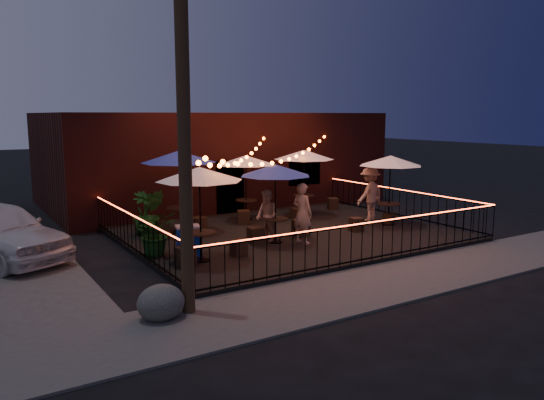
{
  "coord_description": "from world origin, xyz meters",
  "views": [
    {
      "loc": [
        -9.3,
        -12.02,
        3.92
      ],
      "look_at": [
        -0.51,
        2.13,
        1.24
      ],
      "focal_mm": 35.0,
      "sensor_mm": 36.0,
      "label": 1
    }
  ],
  "objects_px": {
    "cafe_table_0": "(199,175)",
    "cafe_table_4": "(390,162)",
    "cafe_table_5": "(304,156)",
    "boulder": "(161,303)",
    "cafe_table_2": "(275,171)",
    "cafe_table_3": "(246,161)",
    "utility_pole": "(184,111)",
    "cafe_table_1": "(179,158)",
    "cooler": "(188,240)"
  },
  "relations": [
    {
      "from": "utility_pole",
      "to": "cafe_table_4",
      "type": "bearing_deg",
      "value": 22.63
    },
    {
      "from": "cafe_table_0",
      "to": "cafe_table_1",
      "type": "distance_m",
      "value": 3.61
    },
    {
      "from": "cafe_table_5",
      "to": "utility_pole",
      "type": "bearing_deg",
      "value": -138.14
    },
    {
      "from": "cooler",
      "to": "boulder",
      "type": "bearing_deg",
      "value": -106.2
    },
    {
      "from": "cafe_table_0",
      "to": "cafe_table_5",
      "type": "bearing_deg",
      "value": 32.79
    },
    {
      "from": "cafe_table_0",
      "to": "cafe_table_5",
      "type": "distance_m",
      "value": 7.12
    },
    {
      "from": "utility_pole",
      "to": "cafe_table_1",
      "type": "distance_m",
      "value": 7.04
    },
    {
      "from": "cafe_table_0",
      "to": "cooler",
      "type": "height_order",
      "value": "cafe_table_0"
    },
    {
      "from": "cafe_table_4",
      "to": "boulder",
      "type": "relative_size",
      "value": 3.07
    },
    {
      "from": "cafe_table_2",
      "to": "cafe_table_0",
      "type": "bearing_deg",
      "value": -165.5
    },
    {
      "from": "cafe_table_5",
      "to": "boulder",
      "type": "relative_size",
      "value": 2.83
    },
    {
      "from": "cafe_table_2",
      "to": "boulder",
      "type": "relative_size",
      "value": 2.74
    },
    {
      "from": "cooler",
      "to": "utility_pole",
      "type": "bearing_deg",
      "value": -99.08
    },
    {
      "from": "cafe_table_0",
      "to": "cafe_table_1",
      "type": "height_order",
      "value": "cafe_table_1"
    },
    {
      "from": "cafe_table_0",
      "to": "cooler",
      "type": "distance_m",
      "value": 1.95
    },
    {
      "from": "utility_pole",
      "to": "cafe_table_3",
      "type": "height_order",
      "value": "utility_pole"
    },
    {
      "from": "cooler",
      "to": "boulder",
      "type": "distance_m",
      "value": 4.23
    },
    {
      "from": "cafe_table_1",
      "to": "cooler",
      "type": "distance_m",
      "value": 3.59
    },
    {
      "from": "utility_pole",
      "to": "cafe_table_1",
      "type": "xyz_separation_m",
      "value": [
        2.45,
        6.44,
        -1.44
      ]
    },
    {
      "from": "cafe_table_2",
      "to": "cafe_table_3",
      "type": "height_order",
      "value": "cafe_table_2"
    },
    {
      "from": "utility_pole",
      "to": "cafe_table_1",
      "type": "bearing_deg",
      "value": 69.14
    },
    {
      "from": "cooler",
      "to": "cafe_table_4",
      "type": "bearing_deg",
      "value": 15.1
    },
    {
      "from": "cafe_table_4",
      "to": "cafe_table_3",
      "type": "bearing_deg",
      "value": 137.83
    },
    {
      "from": "utility_pole",
      "to": "cooler",
      "type": "bearing_deg",
      "value": 67.14
    },
    {
      "from": "cafe_table_4",
      "to": "boulder",
      "type": "xyz_separation_m",
      "value": [
        -9.65,
        -3.83,
        -1.98
      ]
    },
    {
      "from": "cooler",
      "to": "cafe_table_1",
      "type": "bearing_deg",
      "value": 85.56
    },
    {
      "from": "cafe_table_1",
      "to": "cooler",
      "type": "xyz_separation_m",
      "value": [
        -0.93,
        -2.83,
        -1.99
      ]
    },
    {
      "from": "utility_pole",
      "to": "cafe_table_4",
      "type": "relative_size",
      "value": 2.86
    },
    {
      "from": "cafe_table_1",
      "to": "cafe_table_2",
      "type": "distance_m",
      "value": 3.38
    },
    {
      "from": "utility_pole",
      "to": "cafe_table_2",
      "type": "relative_size",
      "value": 3.21
    },
    {
      "from": "cafe_table_2",
      "to": "cooler",
      "type": "xyz_separation_m",
      "value": [
        -2.81,
        -0.04,
        -1.71
      ]
    },
    {
      "from": "cafe_table_5",
      "to": "cooler",
      "type": "xyz_separation_m",
      "value": [
        -6.06,
        -3.19,
        -1.84
      ]
    },
    {
      "from": "cafe_table_1",
      "to": "boulder",
      "type": "bearing_deg",
      "value": -115.12
    },
    {
      "from": "cafe_table_5",
      "to": "boulder",
      "type": "xyz_separation_m",
      "value": [
        -8.17,
        -6.84,
        -2.05
      ]
    },
    {
      "from": "cafe_table_2",
      "to": "boulder",
      "type": "height_order",
      "value": "cafe_table_2"
    },
    {
      "from": "cafe_table_1",
      "to": "cafe_table_4",
      "type": "xyz_separation_m",
      "value": [
        6.61,
        -2.66,
        -0.23
      ]
    },
    {
      "from": "cafe_table_0",
      "to": "cafe_table_3",
      "type": "height_order",
      "value": "cafe_table_0"
    },
    {
      "from": "cafe_table_4",
      "to": "cafe_table_0",
      "type": "bearing_deg",
      "value": -173.58
    },
    {
      "from": "cafe_table_0",
      "to": "cafe_table_4",
      "type": "xyz_separation_m",
      "value": [
        7.46,
        0.84,
        -0.06
      ]
    },
    {
      "from": "boulder",
      "to": "utility_pole",
      "type": "bearing_deg",
      "value": 4.81
    },
    {
      "from": "cafe_table_1",
      "to": "cafe_table_5",
      "type": "height_order",
      "value": "cafe_table_1"
    },
    {
      "from": "utility_pole",
      "to": "cafe_table_0",
      "type": "bearing_deg",
      "value": 61.44
    },
    {
      "from": "cafe_table_1",
      "to": "cafe_table_4",
      "type": "bearing_deg",
      "value": -21.93
    },
    {
      "from": "cafe_table_2",
      "to": "cooler",
      "type": "relative_size",
      "value": 3.01
    },
    {
      "from": "cafe_table_2",
      "to": "cafe_table_3",
      "type": "relative_size",
      "value": 1.03
    },
    {
      "from": "cafe_table_1",
      "to": "boulder",
      "type": "height_order",
      "value": "cafe_table_1"
    },
    {
      "from": "cafe_table_3",
      "to": "cafe_table_2",
      "type": "bearing_deg",
      "value": -105.41
    },
    {
      "from": "cafe_table_0",
      "to": "cafe_table_2",
      "type": "height_order",
      "value": "cafe_table_0"
    },
    {
      "from": "cafe_table_0",
      "to": "cafe_table_5",
      "type": "height_order",
      "value": "cafe_table_5"
    },
    {
      "from": "cafe_table_2",
      "to": "cafe_table_4",
      "type": "relative_size",
      "value": 0.89
    }
  ]
}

